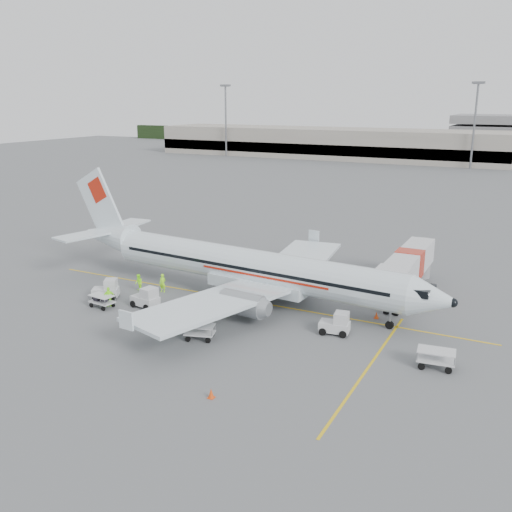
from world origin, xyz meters
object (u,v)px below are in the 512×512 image
object	(u,v)px
tug_fore	(335,323)
tug_mid	(145,297)
belt_loader	(217,290)
aircraft	(252,243)
jet_bridge	(408,273)
tug_aft	(105,289)

from	to	relation	value
tug_fore	tug_mid	xyz separation A→B (m)	(-17.15, -2.02, 0.04)
belt_loader	tug_mid	world-z (taller)	belt_loader
aircraft	tug_mid	distance (m)	10.71
tug_fore	jet_bridge	bearing A→B (deg)	67.70
belt_loader	tug_fore	size ratio (longest dim) A/B	2.10
aircraft	jet_bridge	xyz separation A→B (m)	(12.58, 8.03, -3.25)
aircraft	tug_fore	distance (m)	11.29
jet_bridge	tug_aft	world-z (taller)	jet_bridge
tug_fore	tug_mid	distance (m)	17.27
tug_mid	belt_loader	bearing A→B (deg)	42.70
jet_bridge	tug_fore	xyz separation A→B (m)	(-3.04, -12.08, -1.25)
jet_bridge	tug_fore	world-z (taller)	jet_bridge
belt_loader	tug_fore	xyz separation A→B (m)	(11.84, -1.59, -0.43)
aircraft	jet_bridge	world-z (taller)	aircraft
tug_mid	tug_aft	size ratio (longest dim) A/B	1.04
aircraft	belt_loader	size ratio (longest dim) A/B	7.91
jet_bridge	belt_loader	size ratio (longest dim) A/B	3.32
jet_bridge	tug_fore	bearing A→B (deg)	-103.97
jet_bridge	belt_loader	distance (m)	18.23
belt_loader	tug_aft	size ratio (longest dim) A/B	2.09
aircraft	tug_mid	bearing A→B (deg)	-136.67
aircraft	tug_aft	xyz separation A→B (m)	(-12.43, -5.81, -4.50)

